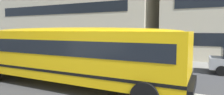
{
  "coord_description": "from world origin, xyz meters",
  "views": [
    {
      "loc": [
        9.73,
        -8.69,
        2.71
      ],
      "look_at": [
        5.94,
        -0.61,
        1.9
      ],
      "focal_mm": 30.83,
      "sensor_mm": 36.0,
      "label": 1
    }
  ],
  "objects": [
    {
      "name": "sidewalk_far",
      "position": [
        0.0,
        7.69,
        0.01
      ],
      "size": [
        120.0,
        3.0,
        0.01
      ],
      "primitive_type": "cube",
      "color": "gray",
      "rests_on": "ground_plane"
    },
    {
      "name": "lane_centreline",
      "position": [
        0.0,
        0.0,
        0.0
      ],
      "size": [
        110.0,
        0.16,
        0.01
      ],
      "primitive_type": "cube",
      "color": "silver",
      "rests_on": "ground_plane"
    },
    {
      "name": "school_bus",
      "position": [
        3.73,
        -1.22,
        1.69
      ],
      "size": [
        12.75,
        3.17,
        2.84
      ],
      "rotation": [
        0.0,
        0.0,
        3.12
      ],
      "color": "yellow",
      "rests_on": "ground_plane"
    },
    {
      "name": "ground_plane",
      "position": [
        0.0,
        0.0,
        0.0
      ],
      "size": [
        400.0,
        400.0,
        0.0
      ],
      "primitive_type": "plane",
      "color": "#424244"
    }
  ]
}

